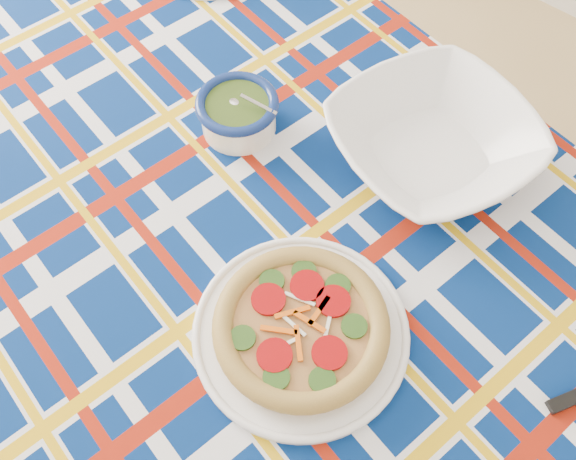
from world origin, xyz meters
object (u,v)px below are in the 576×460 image
Objects in this scene: main_focaccia_plate at (301,327)px; serving_bowl at (433,141)px; dining_table at (236,256)px; pesto_bowl at (238,111)px.

serving_bowl reaches higher than main_focaccia_plate.
dining_table is 0.25m from pesto_bowl.
serving_bowl is (0.16, 0.33, 0.13)m from dining_table.
pesto_bowl reaches higher than main_focaccia_plate.
dining_table is 6.01× the size of main_focaccia_plate.
pesto_bowl reaches higher than serving_bowl.
serving_bowl is (0.29, 0.16, -0.00)m from pesto_bowl.
pesto_bowl is at bearing -150.99° from serving_bowl.
serving_bowl is (-0.04, 0.39, 0.01)m from main_focaccia_plate.
serving_bowl reaches higher than dining_table.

